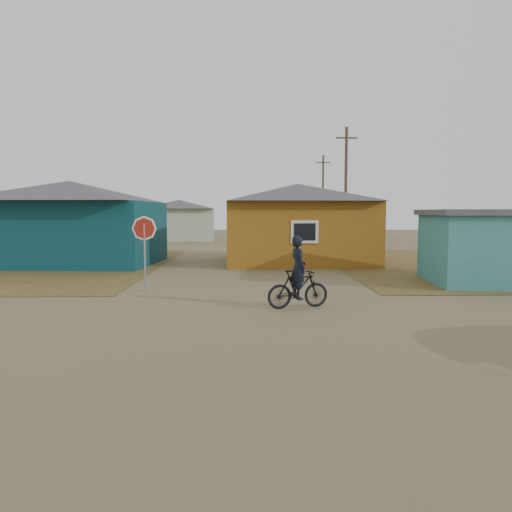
{
  "coord_description": "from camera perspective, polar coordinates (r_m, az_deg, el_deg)",
  "views": [
    {
      "loc": [
        -0.1,
        -10.71,
        2.51
      ],
      "look_at": [
        0.2,
        3.0,
        1.3
      ],
      "focal_mm": 35.0,
      "sensor_mm": 36.0,
      "label": 1
    }
  ],
  "objects": [
    {
      "name": "ground",
      "position": [
        11.0,
        -0.71,
        -8.15
      ],
      "size": [
        120.0,
        120.0,
        0.0
      ],
      "primitive_type": "plane",
      "color": "olive"
    },
    {
      "name": "house_yellow",
      "position": [
        24.85,
        4.75,
        3.86
      ],
      "size": [
        7.72,
        6.76,
        3.9
      ],
      "color": "#8D5815",
      "rests_on": "ground"
    },
    {
      "name": "cyclist",
      "position": [
        13.08,
        4.82,
        -2.96
      ],
      "size": [
        1.75,
        0.92,
        1.9
      ],
      "color": "black",
      "rests_on": "ground"
    },
    {
      "name": "house_pale_west",
      "position": [
        45.1,
        -8.8,
        4.16
      ],
      "size": [
        7.04,
        6.15,
        3.6
      ],
      "color": "#AAB39A",
      "rests_on": "ground"
    },
    {
      "name": "house_beige_east",
      "position": [
        51.71,
        10.03,
        4.25
      ],
      "size": [
        6.95,
        6.05,
        3.6
      ],
      "color": "gray",
      "rests_on": "ground"
    },
    {
      "name": "stop_sign",
      "position": [
        16.01,
        -12.64,
        2.26
      ],
      "size": [
        0.73,
        0.34,
        2.39
      ],
      "color": "gray",
      "rests_on": "ground"
    },
    {
      "name": "house_teal",
      "position": [
        25.63,
        -20.44,
        3.71
      ],
      "size": [
        8.93,
        7.08,
        4.0
      ],
      "color": "#0B363D",
      "rests_on": "ground"
    },
    {
      "name": "utility_pole_near",
      "position": [
        33.41,
        10.23,
        7.76
      ],
      "size": [
        1.4,
        0.2,
        8.0
      ],
      "color": "brown",
      "rests_on": "ground"
    },
    {
      "name": "utility_pole_far",
      "position": [
        49.32,
        7.66,
        6.9
      ],
      "size": [
        1.4,
        0.2,
        8.0
      ],
      "color": "brown",
      "rests_on": "ground"
    },
    {
      "name": "house_pale_north",
      "position": [
        58.39,
        -15.08,
        4.14
      ],
      "size": [
        6.28,
        5.81,
        3.4
      ],
      "color": "#AAB39A",
      "rests_on": "ground"
    }
  ]
}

